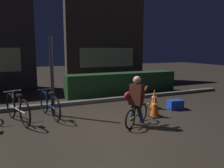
# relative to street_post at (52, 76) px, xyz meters

# --- Properties ---
(ground_plane) EXTENTS (40.00, 40.00, 0.00)m
(ground_plane) POSITION_rel_street_post_xyz_m (1.39, -1.20, -1.13)
(ground_plane) COLOR #2D261E
(sidewalk_curb) EXTENTS (12.00, 0.24, 0.12)m
(sidewalk_curb) POSITION_rel_street_post_xyz_m (1.39, 1.00, -1.07)
(sidewalk_curb) COLOR #56544F
(sidewalk_curb) RESTS_ON ground
(hedge_row) EXTENTS (4.80, 0.70, 0.91)m
(hedge_row) POSITION_rel_street_post_xyz_m (3.19, 1.90, -0.68)
(hedge_row) COLOR #19381C
(hedge_row) RESTS_ON ground
(storefront_right) EXTENTS (4.78, 0.54, 5.04)m
(storefront_right) POSITION_rel_street_post_xyz_m (4.14, 6.00, 1.37)
(storefront_right) COLOR #42382D
(storefront_right) RESTS_ON ground
(street_post) EXTENTS (0.10, 0.10, 2.27)m
(street_post) POSITION_rel_street_post_xyz_m (0.00, 0.00, 0.00)
(street_post) COLOR #2D2D33
(street_post) RESTS_ON ground
(parked_bike_left_mid) EXTENTS (0.58, 1.69, 0.81)m
(parked_bike_left_mid) POSITION_rel_street_post_xyz_m (-0.96, -0.28, -0.77)
(parked_bike_left_mid) COLOR black
(parked_bike_left_mid) RESTS_ON ground
(parked_bike_center_left) EXTENTS (0.46, 1.65, 0.77)m
(parked_bike_center_left) POSITION_rel_street_post_xyz_m (-0.12, -0.13, -0.79)
(parked_bike_center_left) COLOR black
(parked_bike_center_left) RESTS_ON ground
(traffic_cone_near) EXTENTS (0.36, 0.36, 0.62)m
(traffic_cone_near) POSITION_rel_street_post_xyz_m (2.60, -1.30, -0.83)
(traffic_cone_near) COLOR black
(traffic_cone_near) RESTS_ON ground
(traffic_cone_far) EXTENTS (0.36, 0.36, 0.64)m
(traffic_cone_far) POSITION_rel_street_post_xyz_m (3.09, -0.56, -0.82)
(traffic_cone_far) COLOR black
(traffic_cone_far) RESTS_ON ground
(blue_crate) EXTENTS (0.49, 0.39, 0.30)m
(blue_crate) POSITION_rel_street_post_xyz_m (3.65, -0.90, -0.98)
(blue_crate) COLOR #193DB7
(blue_crate) RESTS_ON ground
(cyclist) EXTENTS (1.02, 0.69, 1.25)m
(cyclist) POSITION_rel_street_post_xyz_m (1.73, -1.72, -0.51)
(cyclist) COLOR black
(cyclist) RESTS_ON ground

